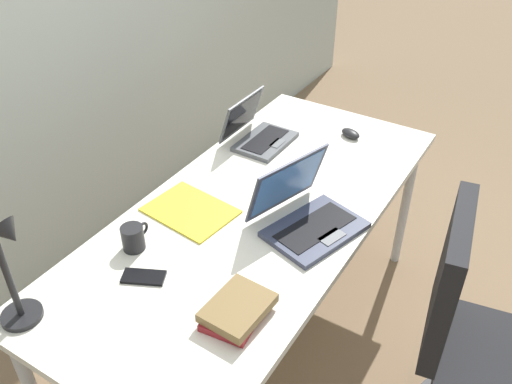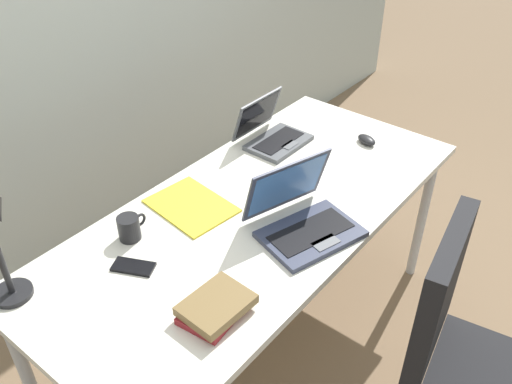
% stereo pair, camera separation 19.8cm
% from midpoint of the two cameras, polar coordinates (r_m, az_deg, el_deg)
% --- Properties ---
extents(ground_plane, '(12.00, 12.00, 0.00)m').
position_cam_midpoint_polar(ground_plane, '(2.55, -2.30, -15.22)').
color(ground_plane, '#7A6047').
extents(wall_back, '(6.00, 0.13, 2.60)m').
position_cam_midpoint_polar(wall_back, '(2.51, -25.52, 16.75)').
color(wall_back, '#B2BCB7').
rests_on(wall_back, ground_plane).
extents(desk, '(1.80, 0.80, 0.74)m').
position_cam_midpoint_polar(desk, '(2.07, -2.75, -3.18)').
color(desk, silver).
rests_on(desk, ground_plane).
extents(desk_lamp, '(0.12, 0.18, 0.40)m').
position_cam_midpoint_polar(desk_lamp, '(1.67, -27.06, -7.57)').
color(desk_lamp, black).
rests_on(desk_lamp, desk).
extents(laptop_center, '(0.41, 0.39, 0.24)m').
position_cam_midpoint_polar(laptop_center, '(1.93, 2.37, -2.44)').
color(laptop_center, '#33384C').
rests_on(laptop_center, desk).
extents(laptop_front_left, '(0.28, 0.25, 0.20)m').
position_cam_midpoint_polar(laptop_front_left, '(2.42, -2.13, 6.06)').
color(laptop_front_left, '#515459').
rests_on(laptop_front_left, desk).
extents(computer_mouse, '(0.09, 0.11, 0.03)m').
position_cam_midpoint_polar(computer_mouse, '(2.49, 7.53, 5.96)').
color(computer_mouse, black).
rests_on(computer_mouse, desk).
extents(cell_phone, '(0.12, 0.15, 0.01)m').
position_cam_midpoint_polar(cell_phone, '(1.81, -14.69, -8.64)').
color(cell_phone, black).
rests_on(cell_phone, desk).
extents(book_stack, '(0.22, 0.17, 0.05)m').
position_cam_midpoint_polar(book_stack, '(1.64, -5.51, -12.19)').
color(book_stack, maroon).
rests_on(book_stack, desk).
extents(paper_folder_center, '(0.26, 0.33, 0.01)m').
position_cam_midpoint_polar(paper_folder_center, '(2.04, -9.60, -2.02)').
color(paper_folder_center, gold).
rests_on(paper_folder_center, desk).
extents(coffee_mug, '(0.11, 0.08, 0.09)m').
position_cam_midpoint_polar(coffee_mug, '(1.91, -15.54, -4.69)').
color(coffee_mug, black).
rests_on(coffee_mug, desk).
extents(office_chair, '(0.52, 0.57, 0.97)m').
position_cam_midpoint_polar(office_chair, '(2.09, 19.50, -16.35)').
color(office_chair, black).
rests_on(office_chair, ground_plane).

